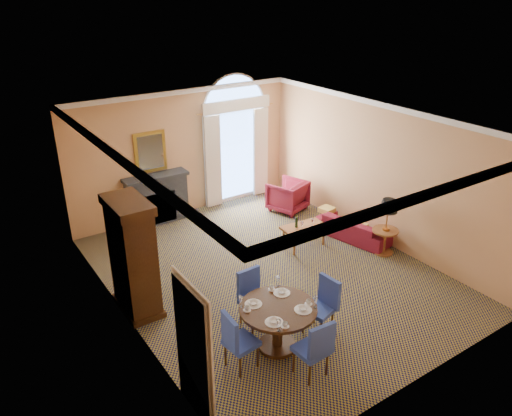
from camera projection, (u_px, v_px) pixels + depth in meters
ground at (269, 273)px, 10.39m from camera, size 7.50×7.50×0.00m
room_envelope at (250, 150)px, 9.84m from camera, size 6.04×7.52×3.45m
armoire at (133, 259)px, 8.85m from camera, size 0.63×1.11×2.18m
dining_table at (278, 318)px, 8.05m from camera, size 1.27×1.27×1.00m
dining_chair_north at (252, 294)px, 8.67m from camera, size 0.47×0.49×1.03m
dining_chair_south at (316, 347)px, 7.41m from camera, size 0.49×0.50×1.03m
dining_chair_east at (324, 302)px, 8.45m from camera, size 0.57×0.57×1.03m
dining_chair_west at (236, 339)px, 7.58m from camera, size 0.51×0.51×1.03m
sofa at (354, 228)px, 11.71m from camera, size 1.09×1.91×0.52m
armchair at (287, 196)px, 13.10m from camera, size 1.11×1.13×0.81m
coffee_table at (304, 228)px, 11.25m from camera, size 1.05×0.64×0.82m
side_table at (387, 219)px, 10.82m from camera, size 0.58×0.58×1.28m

